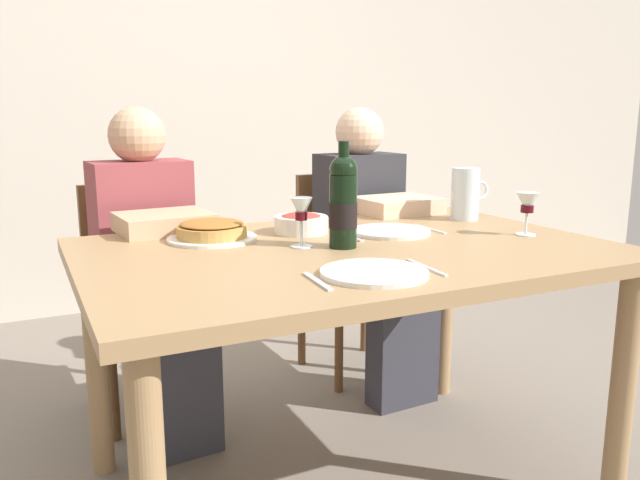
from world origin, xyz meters
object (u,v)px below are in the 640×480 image
(dinner_plate_left_setting, at_px, (391,231))
(chair_right, at_px, (344,259))
(water_pitcher, at_px, (465,197))
(wine_glass_left_diner, at_px, (301,212))
(dining_table, at_px, (349,278))
(diner_right, at_px, (373,242))
(wine_bottle, at_px, (343,202))
(wine_glass_right_diner, at_px, (527,205))
(diner_left, at_px, (153,264))
(dinner_plate_right_setting, at_px, (374,273))
(baked_tart, at_px, (212,231))
(salad_bowl, at_px, (301,223))
(chair_left, at_px, (138,282))

(dinner_plate_left_setting, relative_size, chair_right, 0.29)
(water_pitcher, bearing_deg, wine_glass_left_diner, -166.43)
(dining_table, relative_size, diner_right, 1.29)
(wine_bottle, bearing_deg, chair_right, 61.67)
(wine_glass_right_diner, bearing_deg, dining_table, 171.18)
(wine_bottle, distance_m, wine_glass_left_diner, 0.12)
(wine_glass_left_diner, bearing_deg, wine_glass_right_diner, -11.57)
(wine_glass_right_diner, bearing_deg, diner_right, 99.95)
(chair_right, bearing_deg, diner_left, 12.17)
(water_pitcher, distance_m, chair_right, 0.74)
(dining_table, bearing_deg, dinner_plate_right_setting, -108.31)
(dinner_plate_left_setting, bearing_deg, dinner_plate_right_setting, -126.37)
(wine_bottle, relative_size, baked_tart, 1.11)
(wine_glass_left_diner, distance_m, dinner_plate_right_setting, 0.38)
(salad_bowl, distance_m, wine_glass_left_diner, 0.23)
(diner_right, bearing_deg, wine_glass_right_diner, 97.38)
(dining_table, xyz_separation_m, wine_bottle, (-0.02, -0.00, 0.22))
(chair_left, bearing_deg, salad_bowl, 119.51)
(salad_bowl, bearing_deg, water_pitcher, -2.32)
(wine_glass_left_diner, xyz_separation_m, diner_left, (-0.31, 0.58, -0.25))
(dinner_plate_left_setting, relative_size, diner_left, 0.22)
(wine_glass_left_diner, height_order, wine_glass_right_diner, wine_glass_left_diner)
(water_pitcher, xyz_separation_m, chair_left, (-1.05, 0.64, -0.35))
(wine_glass_left_diner, relative_size, dinner_plate_right_setting, 0.55)
(chair_right, relative_size, diner_right, 0.75)
(wine_bottle, distance_m, diner_left, 0.81)
(wine_glass_right_diner, distance_m, chair_left, 1.46)
(chair_left, bearing_deg, water_pitcher, 143.95)
(chair_right, bearing_deg, dining_table, 60.17)
(wine_glass_left_diner, height_order, diner_left, diner_left)
(wine_glass_left_diner, distance_m, dinner_plate_left_setting, 0.36)
(wine_bottle, relative_size, dinner_plate_left_setting, 1.19)
(baked_tart, bearing_deg, dinner_plate_right_setting, -68.50)
(wine_glass_left_diner, bearing_deg, baked_tart, 134.05)
(dinner_plate_left_setting, height_order, diner_left, diner_left)
(water_pitcher, distance_m, diner_right, 0.48)
(dinner_plate_right_setting, relative_size, diner_left, 0.22)
(baked_tart, bearing_deg, diner_left, 106.75)
(salad_bowl, xyz_separation_m, dinner_plate_right_setting, (-0.06, -0.57, -0.03))
(dining_table, height_order, water_pitcher, water_pitcher)
(dinner_plate_right_setting, bearing_deg, chair_left, 106.70)
(wine_glass_left_diner, distance_m, diner_right, 0.85)
(diner_left, bearing_deg, chair_left, -90.81)
(water_pitcher, xyz_separation_m, dinner_plate_right_setting, (-0.70, -0.54, -0.08))
(baked_tart, height_order, chair_left, chair_left)
(salad_bowl, height_order, dinner_plate_left_setting, salad_bowl)
(dining_table, xyz_separation_m, chair_right, (0.45, 0.87, -0.17))
(wine_glass_left_diner, bearing_deg, salad_bowl, 66.06)
(baked_tart, bearing_deg, dinner_plate_left_setting, -14.69)
(dining_table, distance_m, baked_tart, 0.44)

